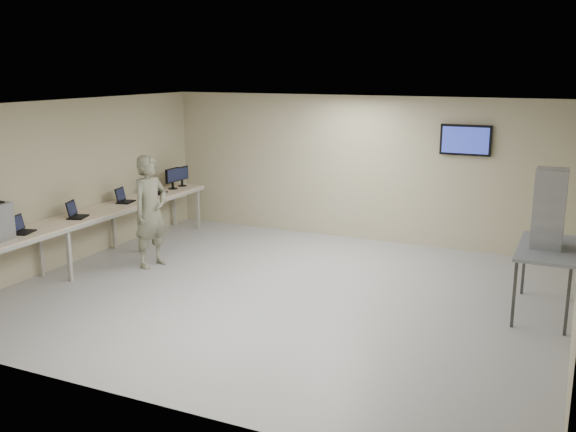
% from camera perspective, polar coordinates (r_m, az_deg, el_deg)
% --- Properties ---
extents(room, '(8.01, 7.01, 2.81)m').
position_cam_1_polar(room, '(9.38, -0.18, 1.35)').
color(room, '#9B9B9B').
rests_on(room, ground).
extents(workbench, '(0.76, 6.00, 0.90)m').
position_cam_1_polar(workbench, '(11.43, -17.00, -0.08)').
color(workbench, beige).
rests_on(workbench, ground).
extents(laptop_0, '(0.35, 0.38, 0.26)m').
position_cam_1_polar(laptop_0, '(10.40, -22.65, -1.01)').
color(laptop_0, black).
rests_on(laptop_0, workbench).
extents(laptop_1, '(0.39, 0.41, 0.27)m').
position_cam_1_polar(laptop_1, '(11.13, -18.39, 0.24)').
color(laptop_1, black).
rests_on(laptop_1, workbench).
extents(laptop_2, '(0.33, 0.38, 0.26)m').
position_cam_1_polar(laptop_2, '(12.14, -14.42, 1.51)').
color(laptop_2, black).
rests_on(laptop_2, workbench).
extents(laptop_3, '(0.32, 0.37, 0.26)m').
position_cam_1_polar(laptop_3, '(12.85, -11.63, 2.28)').
color(laptop_3, black).
rests_on(laptop_3, workbench).
extents(monitor_near, '(0.19, 0.43, 0.42)m').
position_cam_1_polar(monitor_near, '(13.23, -10.24, 3.48)').
color(monitor_near, black).
rests_on(monitor_near, workbench).
extents(monitor_far, '(0.18, 0.41, 0.40)m').
position_cam_1_polar(monitor_far, '(13.51, -9.41, 3.66)').
color(monitor_far, black).
rests_on(monitor_far, workbench).
extents(soldier, '(0.58, 0.77, 1.90)m').
position_cam_1_polar(soldier, '(11.03, -12.11, 0.39)').
color(soldier, '#545640').
rests_on(soldier, ground).
extents(side_table, '(0.74, 1.59, 0.95)m').
position_cam_1_polar(side_table, '(9.38, 22.02, -2.97)').
color(side_table, slate).
rests_on(side_table, ground).
extents(storage_bins, '(0.40, 0.45, 1.06)m').
position_cam_1_polar(storage_bins, '(9.24, 22.22, 0.64)').
color(storage_bins, '#999CA5').
rests_on(storage_bins, side_table).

